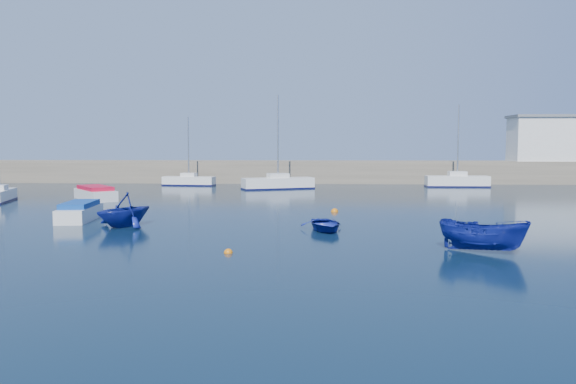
{
  "coord_description": "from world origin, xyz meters",
  "views": [
    {
      "loc": [
        1.87,
        -20.41,
        4.57
      ],
      "look_at": [
        0.36,
        14.21,
        1.6
      ],
      "focal_mm": 35.0,
      "sensor_mm": 36.0,
      "label": 1
    }
  ],
  "objects_px": {
    "harbor_office": "(556,139)",
    "dinghy_right": "(483,236)",
    "dinghy_left": "(124,210)",
    "motorboat_2": "(95,193)",
    "dinghy_center": "(325,224)",
    "sailboat_5": "(189,181)",
    "sailboat_3": "(0,195)",
    "sailboat_7": "(457,181)",
    "motorboat_1": "(80,212)",
    "sailboat_6": "(278,183)"
  },
  "relations": [
    {
      "from": "harbor_office",
      "to": "dinghy_right",
      "type": "height_order",
      "value": "harbor_office"
    },
    {
      "from": "dinghy_left",
      "to": "dinghy_right",
      "type": "bearing_deg",
      "value": 11.04
    },
    {
      "from": "motorboat_2",
      "to": "dinghy_center",
      "type": "height_order",
      "value": "motorboat_2"
    },
    {
      "from": "harbor_office",
      "to": "sailboat_5",
      "type": "bearing_deg",
      "value": -172.89
    },
    {
      "from": "sailboat_3",
      "to": "dinghy_left",
      "type": "distance_m",
      "value": 19.16
    },
    {
      "from": "harbor_office",
      "to": "dinghy_left",
      "type": "distance_m",
      "value": 52.9
    },
    {
      "from": "motorboat_2",
      "to": "sailboat_7",
      "type": "bearing_deg",
      "value": -13.44
    },
    {
      "from": "harbor_office",
      "to": "sailboat_5",
      "type": "height_order",
      "value": "harbor_office"
    },
    {
      "from": "motorboat_1",
      "to": "dinghy_left",
      "type": "height_order",
      "value": "dinghy_left"
    },
    {
      "from": "motorboat_1",
      "to": "dinghy_center",
      "type": "relative_size",
      "value": 1.49
    },
    {
      "from": "sailboat_3",
      "to": "sailboat_5",
      "type": "xyz_separation_m",
      "value": [
        11.1,
        18.04,
        0.02
      ]
    },
    {
      "from": "motorboat_2",
      "to": "dinghy_center",
      "type": "xyz_separation_m",
      "value": [
        18.52,
        -15.74,
        -0.21
      ]
    },
    {
      "from": "sailboat_5",
      "to": "dinghy_center",
      "type": "bearing_deg",
      "value": -148.66
    },
    {
      "from": "sailboat_3",
      "to": "dinghy_center",
      "type": "bearing_deg",
      "value": -42.68
    },
    {
      "from": "sailboat_5",
      "to": "dinghy_center",
      "type": "relative_size",
      "value": 2.38
    },
    {
      "from": "dinghy_right",
      "to": "harbor_office",
      "type": "bearing_deg",
      "value": 4.22
    },
    {
      "from": "sailboat_5",
      "to": "dinghy_center",
      "type": "height_order",
      "value": "sailboat_5"
    },
    {
      "from": "sailboat_6",
      "to": "motorboat_1",
      "type": "distance_m",
      "value": 26.26
    },
    {
      "from": "sailboat_5",
      "to": "motorboat_1",
      "type": "bearing_deg",
      "value": -173.57
    },
    {
      "from": "sailboat_5",
      "to": "dinghy_right",
      "type": "xyz_separation_m",
      "value": [
        20.81,
        -37.53,
        0.17
      ]
    },
    {
      "from": "sailboat_7",
      "to": "motorboat_2",
      "type": "bearing_deg",
      "value": 114.88
    },
    {
      "from": "sailboat_5",
      "to": "motorboat_2",
      "type": "bearing_deg",
      "value": 172.35
    },
    {
      "from": "harbor_office",
      "to": "sailboat_7",
      "type": "distance_m",
      "value": 14.67
    },
    {
      "from": "sailboat_5",
      "to": "dinghy_left",
      "type": "xyz_separation_m",
      "value": [
        3.21,
        -30.78,
        0.39
      ]
    },
    {
      "from": "harbor_office",
      "to": "sailboat_7",
      "type": "height_order",
      "value": "sailboat_7"
    },
    {
      "from": "sailboat_3",
      "to": "sailboat_7",
      "type": "distance_m",
      "value": 43.76
    },
    {
      "from": "dinghy_right",
      "to": "motorboat_1",
      "type": "bearing_deg",
      "value": 96.83
    },
    {
      "from": "motorboat_1",
      "to": "dinghy_left",
      "type": "xyz_separation_m",
      "value": [
        3.54,
        -2.44,
        0.42
      ]
    },
    {
      "from": "sailboat_5",
      "to": "sailboat_7",
      "type": "bearing_deg",
      "value": -84.28
    },
    {
      "from": "harbor_office",
      "to": "dinghy_right",
      "type": "bearing_deg",
      "value": -116.11
    },
    {
      "from": "motorboat_1",
      "to": "motorboat_2",
      "type": "bearing_deg",
      "value": 101.24
    },
    {
      "from": "sailboat_7",
      "to": "dinghy_left",
      "type": "relative_size",
      "value": 2.44
    },
    {
      "from": "sailboat_7",
      "to": "harbor_office",
      "type": "bearing_deg",
      "value": -64.81
    },
    {
      "from": "motorboat_2",
      "to": "dinghy_left",
      "type": "distance_m",
      "value": 16.53
    },
    {
      "from": "sailboat_3",
      "to": "motorboat_1",
      "type": "relative_size",
      "value": 1.37
    },
    {
      "from": "dinghy_left",
      "to": "sailboat_5",
      "type": "bearing_deg",
      "value": 127.96
    },
    {
      "from": "dinghy_center",
      "to": "dinghy_left",
      "type": "xyz_separation_m",
      "value": [
        -11.09,
        0.98,
        0.61
      ]
    },
    {
      "from": "sailboat_5",
      "to": "motorboat_2",
      "type": "xyz_separation_m",
      "value": [
        -4.22,
        -16.02,
        -0.02
      ]
    },
    {
      "from": "harbor_office",
      "to": "sailboat_3",
      "type": "distance_m",
      "value": 57.92
    },
    {
      "from": "motorboat_1",
      "to": "sailboat_7",
      "type": "bearing_deg",
      "value": 36.96
    },
    {
      "from": "sailboat_3",
      "to": "motorboat_2",
      "type": "relative_size",
      "value": 1.17
    },
    {
      "from": "harbor_office",
      "to": "motorboat_1",
      "type": "distance_m",
      "value": 54.02
    },
    {
      "from": "sailboat_3",
      "to": "motorboat_2",
      "type": "xyz_separation_m",
      "value": [
        6.88,
        2.02,
        0.0
      ]
    },
    {
      "from": "motorboat_2",
      "to": "dinghy_center",
      "type": "relative_size",
      "value": 1.75
    },
    {
      "from": "sailboat_3",
      "to": "dinghy_right",
      "type": "xyz_separation_m",
      "value": [
        31.91,
        -19.49,
        0.19
      ]
    },
    {
      "from": "sailboat_3",
      "to": "motorboat_1",
      "type": "height_order",
      "value": "sailboat_3"
    },
    {
      "from": "harbor_office",
      "to": "dinghy_right",
      "type": "xyz_separation_m",
      "value": [
        -20.95,
        -42.74,
        -4.38
      ]
    },
    {
      "from": "dinghy_right",
      "to": "sailboat_6",
      "type": "bearing_deg",
      "value": 48.14
    },
    {
      "from": "sailboat_7",
      "to": "dinghy_right",
      "type": "distance_m",
      "value": 37.75
    },
    {
      "from": "sailboat_7",
      "to": "dinghy_center",
      "type": "height_order",
      "value": "sailboat_7"
    }
  ]
}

